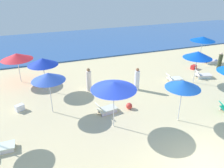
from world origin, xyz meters
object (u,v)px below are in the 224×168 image
umbrella_1 (48,77)px  umbrella_8 (203,39)px  umbrella_3 (198,55)px  umbrella_6 (183,84)px  umbrella_4 (114,86)px  beachgoer_1 (89,80)px  beachgoer_2 (137,80)px  umbrella_0 (43,62)px  umbrella_5 (17,56)px  beachgoer_4 (220,61)px  lounge_chair_3_1 (203,75)px  lounge_chair_8_0 (211,61)px  cooler_box_1 (194,67)px  beach_ball_0 (129,106)px  lounge_chair_3_0 (174,78)px  lounge_chair_4_0 (106,109)px  cooler_box_2 (20,108)px

umbrella_1 → umbrella_8: 15.19m
umbrella_3 → umbrella_6: (-4.25, -3.95, 0.00)m
umbrella_4 → beachgoer_1: (-0.12, 4.73, -1.68)m
umbrella_3 → beachgoer_2: 4.99m
umbrella_0 → beachgoer_2: (6.25, -2.14, -1.45)m
umbrella_4 → umbrella_5: bearing=120.6°
umbrella_1 → beachgoer_4: size_ratio=1.70×
umbrella_1 → beachgoer_1: size_ratio=1.49×
umbrella_3 → beachgoer_2: size_ratio=1.50×
lounge_chair_3_1 → lounge_chair_8_0: 4.00m
lounge_chair_8_0 → cooler_box_1: (-2.48, -0.63, -0.11)m
beach_ball_0 → umbrella_8: bearing=28.9°
umbrella_1 → cooler_box_1: size_ratio=4.72×
lounge_chair_3_1 → beachgoer_1: (-9.39, 1.01, 0.56)m
lounge_chair_3_0 → umbrella_6: size_ratio=0.52×
beachgoer_1 → lounge_chair_3_1: bearing=144.0°
lounge_chair_4_0 → cooler_box_1: bearing=-76.7°
umbrella_6 → beach_ball_0: (-2.11, 2.14, -2.10)m
lounge_chair_3_0 → beachgoer_1: size_ratio=0.75×
umbrella_4 → beachgoer_1: 5.02m
beachgoer_2 → beach_ball_0: beachgoer_2 is taller
umbrella_0 → lounge_chair_3_0: (9.69, -1.80, -2.01)m
umbrella_4 → cooler_box_2: 6.44m
beachgoer_2 → cooler_box_2: beachgoer_2 is taller
umbrella_3 → cooler_box_1: (1.96, 2.41, -2.11)m
lounge_chair_8_0 → beachgoer_1: 12.60m
lounge_chair_4_0 → lounge_chair_8_0: (12.34, 4.80, 0.01)m
umbrella_5 → umbrella_6: umbrella_6 is taller
beachgoer_1 → cooler_box_1: (10.01, 0.87, -0.63)m
lounge_chair_4_0 → beachgoer_4: (12.07, 3.44, 0.42)m
umbrella_8 → lounge_chair_8_0: bearing=-41.2°
beachgoer_4 → beachgoer_2: bearing=-76.3°
umbrella_8 → cooler_box_1: umbrella_8 is taller
lounge_chair_3_1 → cooler_box_1: bearing=-3.7°
umbrella_3 → lounge_chair_8_0: 5.75m
beach_ball_0 → cooler_box_1: bearing=26.9°
lounge_chair_3_0 → umbrella_5: (-11.42, 4.12, 1.87)m
beachgoer_1 → cooler_box_2: size_ratio=3.37×
umbrella_1 → lounge_chair_3_0: size_ratio=1.97×
beach_ball_0 → umbrella_1: bearing=164.0°
umbrella_0 → umbrella_5: size_ratio=1.05×
umbrella_1 → beachgoer_4: bearing=8.3°
beachgoer_2 → beachgoer_4: size_ratio=1.12×
lounge_chair_3_0 → lounge_chair_3_1: 2.65m
umbrella_0 → cooler_box_1: umbrella_0 is taller
umbrella_1 → beach_ball_0: 5.20m
umbrella_1 → umbrella_4: (2.98, -2.69, 0.14)m
umbrella_3 → lounge_chair_4_0: bearing=-167.5°
umbrella_8 → beachgoer_4: 2.65m
umbrella_8 → beachgoer_4: size_ratio=1.67×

